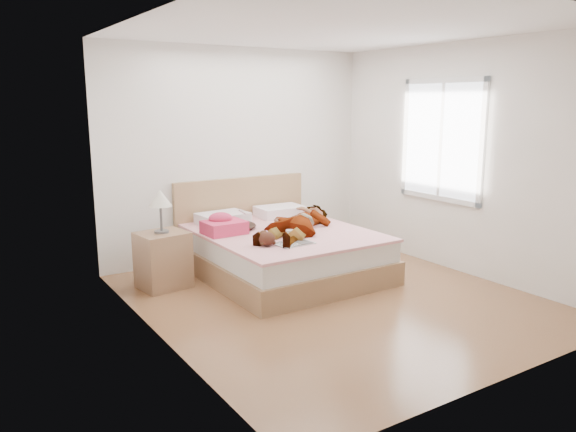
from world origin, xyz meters
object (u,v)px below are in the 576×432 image
object	(u,v)px
bed	(279,249)
plush_toy	(266,238)
nightstand	(163,255)
woman	(299,219)
coffee_mug	(290,234)
towel	(223,225)
phone	(243,212)
magazine	(294,243)

from	to	relation	value
bed	plush_toy	bearing A→B (deg)	-132.33
nightstand	woman	bearing A→B (deg)	-12.88
coffee_mug	nightstand	distance (m)	1.37
coffee_mug	woman	bearing A→B (deg)	44.84
woman	towel	bearing A→B (deg)	-147.92
woman	plush_toy	xyz separation A→B (m)	(-0.67, -0.42, -0.04)
phone	coffee_mug	world-z (taller)	phone
bed	magazine	bearing A→B (deg)	-108.68
plush_toy	towel	bearing A→B (deg)	100.97
towel	coffee_mug	size ratio (longest dim) A/B	3.35
magazine	nightstand	xyz separation A→B (m)	(-1.09, 0.87, -0.17)
towel	woman	bearing A→B (deg)	-19.61
towel	plush_toy	world-z (taller)	towel
woman	nightstand	bearing A→B (deg)	-141.19
coffee_mug	plush_toy	xyz separation A→B (m)	(-0.35, -0.09, 0.02)
magazine	towel	bearing A→B (deg)	116.44
bed	nightstand	distance (m)	1.33
woman	towel	size ratio (longest dim) A/B	3.82
coffee_mug	phone	bearing A→B (deg)	103.67
plush_toy	woman	bearing A→B (deg)	31.70
woman	towel	world-z (taller)	woman
coffee_mug	plush_toy	distance (m)	0.36
woman	plush_toy	distance (m)	0.79
phone	bed	distance (m)	0.60
phone	magazine	xyz separation A→B (m)	(0.10, -0.93, -0.18)
bed	magazine	size ratio (longest dim) A/B	5.16
magazine	coffee_mug	world-z (taller)	coffee_mug
coffee_mug	nightstand	xyz separation A→B (m)	(-1.17, 0.67, -0.21)
towel	plush_toy	size ratio (longest dim) A/B	1.63
woman	coffee_mug	distance (m)	0.46
bed	nightstand	xyz separation A→B (m)	(-1.31, 0.22, 0.07)
towel	nightstand	world-z (taller)	nightstand
woman	magazine	xyz separation A→B (m)	(-0.40, -0.53, -0.11)
plush_toy	magazine	bearing A→B (deg)	-22.37
bed	magazine	xyz separation A→B (m)	(-0.22, -0.64, 0.24)
towel	plush_toy	bearing A→B (deg)	-79.03
phone	nightstand	world-z (taller)	nightstand
magazine	plush_toy	size ratio (longest dim) A/B	1.46
towel	bed	bearing A→B (deg)	-15.23
towel	nightstand	distance (m)	0.74
bed	coffee_mug	distance (m)	0.54
phone	towel	distance (m)	0.34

